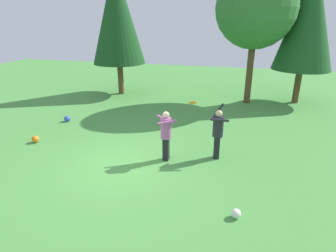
{
  "coord_description": "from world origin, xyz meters",
  "views": [
    {
      "loc": [
        3.42,
        -7.42,
        4.42
      ],
      "look_at": [
        1.23,
        1.11,
        1.05
      ],
      "focal_mm": 30.66,
      "sensor_mm": 36.0,
      "label": 1
    }
  ],
  "objects_px": {
    "ball_orange": "(35,139)",
    "tree_right": "(256,8)",
    "ball_white": "(236,214)",
    "tree_left": "(117,15)",
    "frisbee": "(193,103)",
    "person_thrower": "(218,130)",
    "person_catcher": "(166,132)",
    "tree_far_right": "(309,17)",
    "ball_blue": "(67,119)"
  },
  "relations": [
    {
      "from": "ball_white",
      "to": "ball_orange",
      "type": "distance_m",
      "value": 7.84
    },
    {
      "from": "tree_right",
      "to": "tree_far_right",
      "type": "distance_m",
      "value": 2.68
    },
    {
      "from": "ball_white",
      "to": "tree_left",
      "type": "distance_m",
      "value": 13.18
    },
    {
      "from": "person_thrower",
      "to": "ball_orange",
      "type": "bearing_deg",
      "value": -9.65
    },
    {
      "from": "ball_orange",
      "to": "tree_left",
      "type": "bearing_deg",
      "value": 88.25
    },
    {
      "from": "person_thrower",
      "to": "tree_left",
      "type": "bearing_deg",
      "value": -61.4
    },
    {
      "from": "frisbee",
      "to": "tree_right",
      "type": "distance_m",
      "value": 8.02
    },
    {
      "from": "person_catcher",
      "to": "tree_right",
      "type": "relative_size",
      "value": 0.24
    },
    {
      "from": "ball_white",
      "to": "tree_right",
      "type": "bearing_deg",
      "value": 88.6
    },
    {
      "from": "person_thrower",
      "to": "tree_far_right",
      "type": "xyz_separation_m",
      "value": [
        3.55,
        7.73,
        3.42
      ]
    },
    {
      "from": "ball_white",
      "to": "tree_left",
      "type": "xyz_separation_m",
      "value": [
        -7.18,
        10.15,
        4.38
      ]
    },
    {
      "from": "ball_white",
      "to": "ball_orange",
      "type": "height_order",
      "value": "ball_orange"
    },
    {
      "from": "frisbee",
      "to": "person_catcher",
      "type": "bearing_deg",
      "value": -155.12
    },
    {
      "from": "person_thrower",
      "to": "person_catcher",
      "type": "xyz_separation_m",
      "value": [
        -1.59,
        -0.55,
        -0.0
      ]
    },
    {
      "from": "frisbee",
      "to": "ball_orange",
      "type": "height_order",
      "value": "frisbee"
    },
    {
      "from": "person_catcher",
      "to": "ball_white",
      "type": "distance_m",
      "value": 3.47
    },
    {
      "from": "tree_right",
      "to": "tree_left",
      "type": "relative_size",
      "value": 0.95
    },
    {
      "from": "tree_right",
      "to": "tree_far_right",
      "type": "height_order",
      "value": "tree_far_right"
    },
    {
      "from": "ball_blue",
      "to": "tree_right",
      "type": "xyz_separation_m",
      "value": [
        7.81,
        5.17,
        4.67
      ]
    },
    {
      "from": "tree_left",
      "to": "tree_far_right",
      "type": "bearing_deg",
      "value": 3.17
    },
    {
      "from": "ball_white",
      "to": "ball_blue",
      "type": "height_order",
      "value": "ball_blue"
    },
    {
      "from": "person_thrower",
      "to": "tree_right",
      "type": "bearing_deg",
      "value": -111.25
    },
    {
      "from": "person_thrower",
      "to": "frisbee",
      "type": "bearing_deg",
      "value": 0.0
    },
    {
      "from": "tree_left",
      "to": "ball_white",
      "type": "bearing_deg",
      "value": -54.71
    },
    {
      "from": "ball_white",
      "to": "tree_far_right",
      "type": "bearing_deg",
      "value": 75.29
    },
    {
      "from": "person_thrower",
      "to": "ball_orange",
      "type": "relative_size",
      "value": 6.83
    },
    {
      "from": "ball_blue",
      "to": "ball_white",
      "type": "bearing_deg",
      "value": -32.79
    },
    {
      "from": "frisbee",
      "to": "ball_orange",
      "type": "relative_size",
      "value": 1.23
    },
    {
      "from": "frisbee",
      "to": "ball_white",
      "type": "xyz_separation_m",
      "value": [
        1.56,
        -2.78,
        -1.79
      ]
    },
    {
      "from": "ball_white",
      "to": "tree_far_right",
      "type": "height_order",
      "value": "tree_far_right"
    },
    {
      "from": "ball_white",
      "to": "tree_right",
      "type": "distance_m",
      "value": 11.08
    },
    {
      "from": "tree_right",
      "to": "tree_left",
      "type": "bearing_deg",
      "value": 179.17
    },
    {
      "from": "frisbee",
      "to": "ball_white",
      "type": "bearing_deg",
      "value": -60.74
    },
    {
      "from": "tree_left",
      "to": "person_thrower",
      "type": "bearing_deg",
      "value": -48.09
    },
    {
      "from": "person_thrower",
      "to": "tree_right",
      "type": "relative_size",
      "value": 0.27
    },
    {
      "from": "tree_left",
      "to": "tree_far_right",
      "type": "distance_m",
      "value": 10.01
    },
    {
      "from": "person_thrower",
      "to": "person_catcher",
      "type": "distance_m",
      "value": 1.68
    },
    {
      "from": "frisbee",
      "to": "tree_right",
      "type": "height_order",
      "value": "tree_right"
    },
    {
      "from": "frisbee",
      "to": "tree_left",
      "type": "bearing_deg",
      "value": 127.36
    },
    {
      "from": "ball_orange",
      "to": "tree_right",
      "type": "height_order",
      "value": "tree_right"
    },
    {
      "from": "tree_far_right",
      "to": "ball_white",
      "type": "bearing_deg",
      "value": -104.71
    },
    {
      "from": "person_thrower",
      "to": "ball_white",
      "type": "xyz_separation_m",
      "value": [
        0.74,
        -2.97,
        -0.88
      ]
    },
    {
      "from": "frisbee",
      "to": "ball_orange",
      "type": "xyz_separation_m",
      "value": [
        -5.86,
        -0.23,
        -1.77
      ]
    },
    {
      "from": "ball_white",
      "to": "ball_blue",
      "type": "xyz_separation_m",
      "value": [
        -7.56,
        4.87,
        0.02
      ]
    },
    {
      "from": "person_thrower",
      "to": "person_catcher",
      "type": "relative_size",
      "value": 1.1
    },
    {
      "from": "person_catcher",
      "to": "tree_right",
      "type": "height_order",
      "value": "tree_right"
    },
    {
      "from": "person_thrower",
      "to": "tree_right",
      "type": "distance_m",
      "value": 8.09
    },
    {
      "from": "frisbee",
      "to": "ball_blue",
      "type": "bearing_deg",
      "value": 160.77
    },
    {
      "from": "tree_right",
      "to": "tree_far_right",
      "type": "relative_size",
      "value": 0.96
    },
    {
      "from": "ball_blue",
      "to": "ball_orange",
      "type": "xyz_separation_m",
      "value": [
        0.15,
        -2.33,
        0.0
      ]
    }
  ]
}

